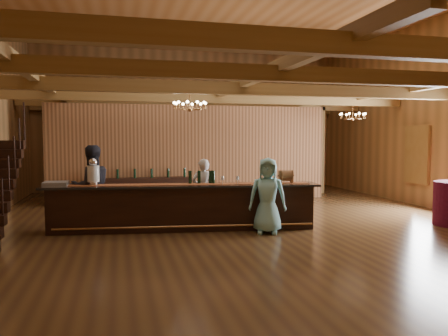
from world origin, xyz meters
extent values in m
plane|color=brown|center=(0.00, 0.00, 0.00)|extent=(14.00, 14.00, 0.00)
cube|color=#9E6D3B|center=(0.00, 7.00, 2.75)|extent=(12.00, 0.10, 5.50)
cube|color=#9E6D3B|center=(0.00, -7.00, 2.75)|extent=(12.00, 0.10, 5.50)
cube|color=#9E6D3B|center=(6.00, 0.00, 2.75)|extent=(0.10, 14.00, 5.50)
cube|color=olive|center=(0.00, -5.50, 3.20)|extent=(11.90, 0.20, 0.28)
cube|color=olive|center=(0.00, -3.00, 3.20)|extent=(11.90, 0.20, 0.28)
cube|color=olive|center=(0.00, -0.50, 3.20)|extent=(11.90, 0.20, 0.28)
cube|color=olive|center=(0.00, 2.00, 3.20)|extent=(11.90, 0.20, 0.28)
cube|color=olive|center=(0.00, 4.50, 3.20)|extent=(11.90, 0.20, 0.28)
cube|color=olive|center=(0.00, 6.80, 3.20)|extent=(11.90, 0.20, 0.28)
cube|color=olive|center=(-4.50, 0.00, 3.34)|extent=(0.18, 13.90, 0.22)
cube|color=olive|center=(0.00, 0.00, 3.34)|extent=(0.18, 13.90, 0.22)
cube|color=olive|center=(4.50, 0.00, 3.34)|extent=(0.18, 13.90, 0.22)
cube|color=olive|center=(-4.50, 4.50, 1.60)|extent=(0.20, 0.20, 3.20)
cube|color=olive|center=(4.50, 4.50, 1.60)|extent=(0.20, 0.20, 3.20)
cube|color=brown|center=(-0.50, 3.50, 1.55)|extent=(9.00, 0.18, 3.10)
cube|color=white|center=(5.95, 1.00, 1.55)|extent=(0.12, 1.05, 1.75)
cube|color=black|center=(-5.45, 0.52, 1.90)|extent=(1.00, 0.28, 0.20)
cube|color=black|center=(1.00, 5.50, 0.55)|extent=(1.20, 0.60, 1.10)
cube|color=brown|center=(-2.00, 5.50, 0.50)|extent=(1.00, 0.60, 1.00)
cube|color=black|center=(-1.44, -0.79, 0.48)|extent=(5.84, 1.36, 0.97)
cube|color=black|center=(-1.44, -0.79, 0.99)|extent=(6.15, 1.52, 0.05)
cube|color=maroon|center=(-1.44, -0.79, 1.02)|extent=(5.72, 1.11, 0.01)
cylinder|color=#AE7D48|center=(-1.44, -1.17, 0.15)|extent=(5.58, 0.76, 0.05)
cylinder|color=silver|center=(-3.38, -0.49, 1.06)|extent=(0.18, 0.18, 0.08)
cylinder|color=silver|center=(-3.38, -0.49, 1.28)|extent=(0.26, 0.26, 0.36)
sphere|color=silver|center=(-3.38, -0.49, 1.53)|extent=(0.18, 0.18, 0.18)
cube|color=gray|center=(-4.16, -0.49, 1.07)|extent=(0.50, 0.50, 0.10)
cube|color=brown|center=(0.72, -1.13, 1.17)|extent=(0.06, 0.06, 0.30)
cube|color=brown|center=(1.00, -1.13, 1.17)|extent=(0.06, 0.06, 0.30)
cylinder|color=brown|center=(0.86, -1.13, 1.20)|extent=(0.24, 0.24, 0.24)
cylinder|color=black|center=(-1.27, -0.69, 1.17)|extent=(0.07, 0.07, 0.30)
cylinder|color=black|center=(-1.07, -0.72, 1.17)|extent=(0.07, 0.07, 0.30)
cylinder|color=black|center=(-0.81, -0.75, 1.17)|extent=(0.07, 0.07, 0.30)
cylinder|color=black|center=(-0.75, -0.76, 1.17)|extent=(0.07, 0.07, 0.30)
cube|color=black|center=(-2.11, 3.12, 0.42)|extent=(2.96, 0.48, 0.83)
cylinder|color=#AE7D48|center=(-1.13, 0.16, 2.98)|extent=(0.02, 0.02, 0.45)
sphere|color=#AE7D48|center=(-1.13, 0.16, 2.75)|extent=(0.12, 0.12, 0.12)
torus|color=#AE7D48|center=(-1.13, 0.16, 2.85)|extent=(0.80, 0.80, 0.04)
cylinder|color=#AE7D48|center=(4.29, 1.93, 2.92)|extent=(0.02, 0.02, 0.55)
sphere|color=#AE7D48|center=(4.29, 1.93, 2.65)|extent=(0.12, 0.12, 0.12)
torus|color=#AE7D48|center=(4.29, 1.93, 2.75)|extent=(0.80, 0.80, 0.04)
imported|color=silver|center=(-0.83, 0.02, 0.78)|extent=(0.65, 0.51, 1.55)
imported|color=#1F212A|center=(-3.45, -0.13, 0.95)|extent=(1.10, 0.97, 1.89)
imported|color=#8FE1EA|center=(0.26, -1.59, 0.82)|extent=(0.93, 0.76, 1.63)
imported|color=#275520|center=(1.71, 3.73, 0.59)|extent=(0.81, 0.74, 1.18)
camera|label=1|loc=(-2.85, -10.41, 2.07)|focal=35.00mm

